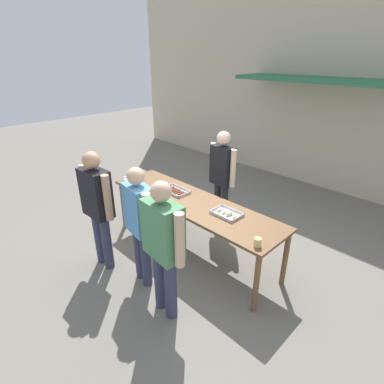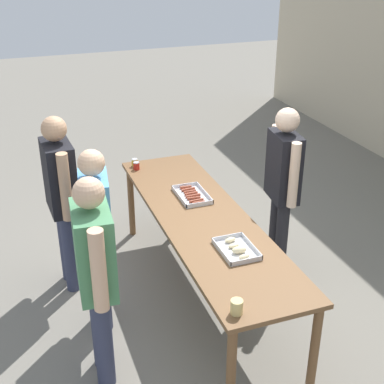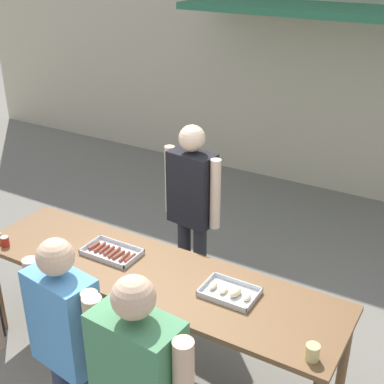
% 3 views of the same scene
% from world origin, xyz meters
% --- Properties ---
extents(ground_plane, '(24.00, 24.00, 0.00)m').
position_xyz_m(ground_plane, '(0.00, 0.00, 0.00)').
color(ground_plane, slate).
extents(serving_table, '(2.95, 0.79, 0.88)m').
position_xyz_m(serving_table, '(0.00, 0.00, 0.80)').
color(serving_table, brown).
rests_on(serving_table, ground).
extents(food_tray_sausages, '(0.45, 0.27, 0.04)m').
position_xyz_m(food_tray_sausages, '(-0.42, 0.05, 0.90)').
color(food_tray_sausages, silver).
rests_on(food_tray_sausages, serving_table).
extents(food_tray_buns, '(0.39, 0.28, 0.06)m').
position_xyz_m(food_tray_buns, '(0.62, 0.05, 0.90)').
color(food_tray_buns, silver).
rests_on(food_tray_buns, serving_table).
extents(condiment_jar_mustard, '(0.07, 0.07, 0.08)m').
position_xyz_m(condiment_jar_mustard, '(-1.34, -0.28, 0.92)').
color(condiment_jar_mustard, gold).
rests_on(condiment_jar_mustard, serving_table).
extents(condiment_jar_ketchup, '(0.07, 0.07, 0.08)m').
position_xyz_m(condiment_jar_ketchup, '(-1.25, -0.29, 0.92)').
color(condiment_jar_ketchup, '#B22319').
rests_on(condiment_jar_ketchup, serving_table).
extents(beer_cup, '(0.09, 0.09, 0.10)m').
position_xyz_m(beer_cup, '(1.33, -0.27, 0.93)').
color(beer_cup, '#DBC67A').
rests_on(beer_cup, serving_table).
extents(person_server_behind_table, '(0.58, 0.27, 1.75)m').
position_xyz_m(person_server_behind_table, '(-0.18, 0.89, 1.05)').
color(person_server_behind_table, '#232328').
rests_on(person_server_behind_table, ground).
extents(person_customer_holding_hotdog, '(0.65, 0.27, 1.75)m').
position_xyz_m(person_customer_holding_hotdog, '(-0.67, -1.15, 1.04)').
color(person_customer_holding_hotdog, '#333851').
rests_on(person_customer_holding_hotdog, ground).
extents(person_customer_with_cup, '(0.69, 0.30, 1.72)m').
position_xyz_m(person_customer_with_cup, '(0.65, -1.08, 1.01)').
color(person_customer_with_cup, '#333851').
rests_on(person_customer_with_cup, ground).
extents(person_customer_waiting_in_line, '(0.61, 0.29, 1.66)m').
position_xyz_m(person_customer_waiting_in_line, '(0.02, -0.96, 0.99)').
color(person_customer_waiting_in_line, '#333851').
rests_on(person_customer_waiting_in_line, ground).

